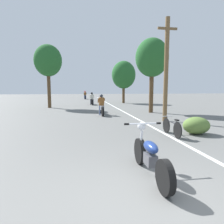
# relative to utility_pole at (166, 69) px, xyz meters

# --- Properties ---
(ground_plane) EXTENTS (120.00, 120.00, 0.00)m
(ground_plane) POSITION_rel_utility_pole_xyz_m (-3.55, -7.69, -2.91)
(ground_plane) COLOR #60605E
(lane_stripe_edge) EXTENTS (0.14, 48.00, 0.01)m
(lane_stripe_edge) POSITION_rel_utility_pole_xyz_m (-1.34, 5.27, -2.91)
(lane_stripe_edge) COLOR white
(lane_stripe_edge) RESTS_ON ground
(utility_pole) EXTENTS (1.10, 0.24, 5.65)m
(utility_pole) POSITION_rel_utility_pole_xyz_m (0.00, 0.00, 0.00)
(utility_pole) COLOR brown
(utility_pole) RESTS_ON ground
(roadside_tree_right_near) EXTENTS (2.48, 2.23, 5.53)m
(roadside_tree_right_near) POSITION_rel_utility_pole_xyz_m (0.62, 3.91, 1.14)
(roadside_tree_right_near) COLOR #513A23
(roadside_tree_right_near) RESTS_ON ground
(roadside_tree_right_far) EXTENTS (2.92, 2.63, 5.15)m
(roadside_tree_right_far) POSITION_rel_utility_pole_xyz_m (0.63, 13.66, 0.54)
(roadside_tree_right_far) COLOR #513A23
(roadside_tree_right_far) RESTS_ON ground
(roadside_tree_left) EXTENTS (2.53, 2.28, 5.85)m
(roadside_tree_left) POSITION_rel_utility_pole_xyz_m (-7.58, 8.99, 1.43)
(roadside_tree_left) COLOR #513A23
(roadside_tree_left) RESTS_ON ground
(roadside_bush) EXTENTS (1.10, 0.88, 0.70)m
(roadside_bush) POSITION_rel_utility_pole_xyz_m (-0.10, -3.28, -2.56)
(roadside_bush) COLOR #5B7A38
(roadside_bush) RESTS_ON ground
(motorcycle_foreground) EXTENTS (0.88, 2.10, 1.06)m
(motorcycle_foreground) POSITION_rel_utility_pole_xyz_m (-3.31, -6.68, -2.48)
(motorcycle_foreground) COLOR black
(motorcycle_foreground) RESTS_ON ground
(motorcycle_rider_lead) EXTENTS (0.50, 2.18, 1.44)m
(motorcycle_rider_lead) POSITION_rel_utility_pole_xyz_m (-3.26, 3.16, -2.37)
(motorcycle_rider_lead) COLOR black
(motorcycle_rider_lead) RESTS_ON ground
(motorcycle_rider_mid) EXTENTS (0.50, 2.08, 1.39)m
(motorcycle_rider_mid) POSITION_rel_utility_pole_xyz_m (-3.40, 11.78, -2.38)
(motorcycle_rider_mid) COLOR black
(motorcycle_rider_mid) RESTS_ON ground
(motorcycle_rider_far) EXTENTS (0.50, 2.01, 1.39)m
(motorcycle_rider_far) POSITION_rel_utility_pole_xyz_m (-3.83, 23.46, -2.38)
(motorcycle_rider_far) COLOR black
(motorcycle_rider_far) RESTS_ON ground
(bicycle_parked) EXTENTS (0.44, 1.59, 0.72)m
(bicycle_parked) POSITION_rel_utility_pole_xyz_m (-1.20, -3.36, -2.58)
(bicycle_parked) COLOR black
(bicycle_parked) RESTS_ON ground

